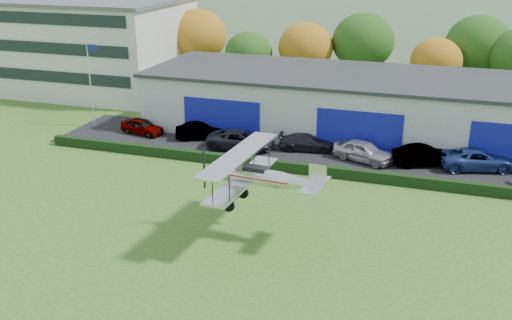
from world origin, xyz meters
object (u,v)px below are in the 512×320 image
(office_block, at_px, (92,44))
(hangar, at_px, (370,104))
(car_0, at_px, (142,126))
(car_6, at_px, (478,159))
(car_1, at_px, (201,131))
(car_5, at_px, (424,156))
(car_4, at_px, (363,151))
(car_3, at_px, (307,142))
(car_2, at_px, (241,140))
(flagpole, at_px, (91,76))
(biplane, at_px, (257,175))

(office_block, bearing_deg, hangar, -12.01)
(car_0, xyz_separation_m, car_6, (28.59, 0.21, 0.09))
(car_1, bearing_deg, car_5, -115.81)
(car_1, xyz_separation_m, car_4, (14.42, -1.08, 0.10))
(car_1, distance_m, car_3, 9.56)
(hangar, relative_size, car_1, 9.21)
(car_2, distance_m, car_5, 14.90)
(flagpole, bearing_deg, hangar, 13.51)
(car_2, bearing_deg, car_5, -93.91)
(flagpole, relative_size, car_6, 1.41)
(car_1, bearing_deg, flagpole, 62.47)
(office_block, xyz_separation_m, car_5, (38.37, -14.35, -4.36))
(car_0, bearing_deg, car_2, -83.96)
(hangar, height_order, car_1, hangar)
(car_2, bearing_deg, car_6, -92.81)
(office_block, height_order, car_3, office_block)
(car_1, height_order, car_2, car_2)
(hangar, bearing_deg, car_4, -84.84)
(car_1, distance_m, car_6, 22.99)
(hangar, relative_size, office_block, 1.97)
(flagpole, bearing_deg, office_block, 121.97)
(office_block, distance_m, car_1, 24.07)
(hangar, relative_size, car_6, 7.14)
(car_2, distance_m, car_3, 5.54)
(car_3, height_order, car_5, car_5)
(car_3, height_order, car_4, car_4)
(car_4, bearing_deg, car_3, 96.74)
(hangar, height_order, car_4, hangar)
(office_block, bearing_deg, car_1, -35.41)
(car_5, height_order, car_6, car_5)
(office_block, distance_m, car_3, 32.23)
(office_block, bearing_deg, car_5, -20.51)
(car_6, bearing_deg, office_block, 55.53)
(car_4, bearing_deg, car_0, 107.70)
(car_3, xyz_separation_m, car_4, (4.86, -1.14, 0.15))
(car_6, bearing_deg, car_0, 74.04)
(flagpole, xyz_separation_m, biplane, (21.52, -16.36, -0.94))
(office_block, xyz_separation_m, car_4, (33.70, -14.79, -4.34))
(office_block, height_order, car_2, office_block)
(flagpole, distance_m, car_6, 34.39)
(car_0, relative_size, biplane, 0.48)
(car_4, height_order, biplane, biplane)
(car_1, bearing_deg, car_4, -118.18)
(hangar, height_order, car_3, hangar)
(car_2, bearing_deg, car_0, 77.11)
(hangar, bearing_deg, biplane, -98.57)
(car_3, height_order, car_6, car_6)
(car_5, bearing_deg, car_0, 68.97)
(car_1, height_order, car_4, car_4)
(office_block, relative_size, biplane, 2.37)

